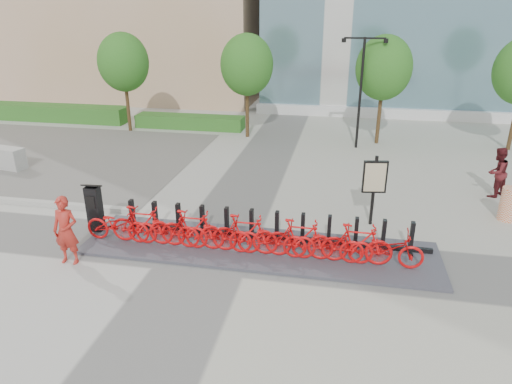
% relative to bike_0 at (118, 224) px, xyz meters
% --- Properties ---
extents(ground, '(120.00, 120.00, 0.00)m').
position_rel_bike_0_xyz_m(ground, '(2.60, 0.05, -0.56)').
color(ground, '#A5A593').
extents(gravel_patch, '(14.00, 14.00, 0.00)m').
position_rel_bike_0_xyz_m(gravel_patch, '(-7.40, 7.05, -0.56)').
color(gravel_patch, slate).
rests_on(gravel_patch, ground).
extents(hedge_a, '(10.00, 1.40, 0.90)m').
position_rel_bike_0_xyz_m(hedge_a, '(-11.40, 13.55, -0.11)').
color(hedge_a, '#2B5A24').
rests_on(hedge_a, ground).
extents(hedge_b, '(6.00, 1.20, 0.70)m').
position_rel_bike_0_xyz_m(hedge_b, '(-2.40, 13.25, -0.21)').
color(hedge_b, '#2B5A24').
rests_on(hedge_b, ground).
extents(tree_0, '(2.60, 2.60, 5.10)m').
position_rel_bike_0_xyz_m(tree_0, '(-5.40, 12.05, 3.03)').
color(tree_0, '#4F3419').
rests_on(tree_0, ground).
extents(tree_1, '(2.60, 2.60, 5.10)m').
position_rel_bike_0_xyz_m(tree_1, '(1.10, 12.05, 3.03)').
color(tree_1, '#4F3419').
rests_on(tree_1, ground).
extents(tree_2, '(2.60, 2.60, 5.10)m').
position_rel_bike_0_xyz_m(tree_2, '(7.60, 12.05, 3.03)').
color(tree_2, '#4F3419').
rests_on(tree_2, ground).
extents(streetlamp, '(2.00, 0.20, 5.00)m').
position_rel_bike_0_xyz_m(streetlamp, '(6.60, 11.05, 2.57)').
color(streetlamp, black).
rests_on(streetlamp, ground).
extents(dock_pad, '(9.60, 2.40, 0.08)m').
position_rel_bike_0_xyz_m(dock_pad, '(3.90, 0.35, -0.52)').
color(dock_pad, '#44454E').
rests_on(dock_pad, ground).
extents(dock_rail_posts, '(8.02, 0.50, 0.85)m').
position_rel_bike_0_xyz_m(dock_rail_posts, '(3.96, 0.82, -0.06)').
color(dock_rail_posts, black).
rests_on(dock_rail_posts, dock_pad).
extents(bike_0, '(1.84, 0.64, 0.97)m').
position_rel_bike_0_xyz_m(bike_0, '(0.00, 0.00, 0.00)').
color(bike_0, red).
rests_on(bike_0, dock_pad).
extents(bike_1, '(1.79, 0.50, 1.07)m').
position_rel_bike_0_xyz_m(bike_1, '(0.72, 0.00, 0.05)').
color(bike_1, red).
rests_on(bike_1, dock_pad).
extents(bike_2, '(1.84, 0.64, 0.97)m').
position_rel_bike_0_xyz_m(bike_2, '(1.44, 0.00, 0.00)').
color(bike_2, red).
rests_on(bike_2, dock_pad).
extents(bike_3, '(1.79, 0.50, 1.07)m').
position_rel_bike_0_xyz_m(bike_3, '(2.16, 0.00, 0.05)').
color(bike_3, red).
rests_on(bike_3, dock_pad).
extents(bike_4, '(1.84, 0.64, 0.97)m').
position_rel_bike_0_xyz_m(bike_4, '(2.88, 0.00, 0.00)').
color(bike_4, red).
rests_on(bike_4, dock_pad).
extents(bike_5, '(1.79, 0.50, 1.07)m').
position_rel_bike_0_xyz_m(bike_5, '(3.60, 0.00, 0.05)').
color(bike_5, red).
rests_on(bike_5, dock_pad).
extents(bike_6, '(1.84, 0.64, 0.97)m').
position_rel_bike_0_xyz_m(bike_6, '(4.32, 0.00, 0.00)').
color(bike_6, red).
rests_on(bike_6, dock_pad).
extents(bike_7, '(1.79, 0.50, 1.07)m').
position_rel_bike_0_xyz_m(bike_7, '(5.04, 0.00, 0.05)').
color(bike_7, red).
rests_on(bike_7, dock_pad).
extents(bike_8, '(1.84, 0.64, 0.97)m').
position_rel_bike_0_xyz_m(bike_8, '(5.76, 0.00, 0.00)').
color(bike_8, red).
rests_on(bike_8, dock_pad).
extents(bike_9, '(1.79, 0.50, 1.07)m').
position_rel_bike_0_xyz_m(bike_9, '(6.48, 0.00, 0.05)').
color(bike_9, red).
rests_on(bike_9, dock_pad).
extents(bike_10, '(1.84, 0.64, 0.97)m').
position_rel_bike_0_xyz_m(bike_10, '(7.20, 0.00, 0.00)').
color(bike_10, red).
rests_on(bike_10, dock_pad).
extents(kiosk, '(0.47, 0.40, 1.47)m').
position_rel_bike_0_xyz_m(kiosk, '(-0.94, 0.48, 0.22)').
color(kiosk, black).
rests_on(kiosk, dock_pad).
extents(worker_red, '(0.68, 0.46, 1.82)m').
position_rel_bike_0_xyz_m(worker_red, '(-0.75, -1.23, 0.34)').
color(worker_red, '#B0271D').
rests_on(worker_red, ground).
extents(pedestrian, '(1.08, 1.07, 1.76)m').
position_rel_bike_0_xyz_m(pedestrian, '(11.26, 5.73, 0.32)').
color(pedestrian, '#50151A').
rests_on(pedestrian, ground).
extents(construction_barrel, '(0.72, 0.72, 1.05)m').
position_rel_bike_0_xyz_m(construction_barrel, '(11.13, 3.71, -0.04)').
color(construction_barrel, '#DF4E08').
rests_on(construction_barrel, ground).
extents(jersey_barrier, '(2.34, 1.01, 0.88)m').
position_rel_bike_0_xyz_m(jersey_barrier, '(-7.89, 5.22, -0.13)').
color(jersey_barrier, '#AEAEA8').
rests_on(jersey_barrier, ground).
extents(map_sign, '(0.72, 0.23, 2.17)m').
position_rel_bike_0_xyz_m(map_sign, '(6.96, 2.59, 0.87)').
color(map_sign, black).
rests_on(map_sign, ground).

